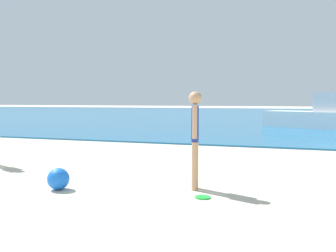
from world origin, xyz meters
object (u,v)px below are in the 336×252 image
Objects in this scene: frisbee at (203,197)px; beach_ball at (58,179)px; person_standing at (195,134)px; boat_near at (321,116)px.

beach_ball reaches higher than frisbee.
boat_near is (3.08, 15.64, -0.26)m from person_standing.
person_standing reaches higher than frisbee.
beach_ball is at bearing 97.40° from boat_near.
person_standing is 4.47× the size of beach_ball.
boat_near is at bearing 71.89° from beach_ball.
frisbee is 0.65× the size of beach_ball.
person_standing reaches higher than beach_ball.
beach_ball is (-5.39, -16.47, -0.54)m from boat_near.
frisbee is (0.28, -0.55, -0.99)m from person_standing.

